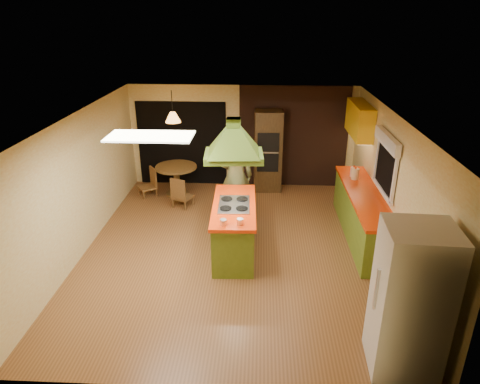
# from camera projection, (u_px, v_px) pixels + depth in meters

# --- Properties ---
(ground) EXTENTS (6.50, 6.50, 0.00)m
(ground) POSITION_uv_depth(u_px,v_px,m) (234.00, 248.00, 8.03)
(ground) COLOR brown
(ground) RESTS_ON ground
(room_walls) EXTENTS (5.50, 6.50, 6.50)m
(room_walls) POSITION_uv_depth(u_px,v_px,m) (234.00, 187.00, 7.54)
(room_walls) COLOR beige
(room_walls) RESTS_ON ground
(ceiling_plane) EXTENTS (6.50, 6.50, 0.00)m
(ceiling_plane) POSITION_uv_depth(u_px,v_px,m) (234.00, 117.00, 7.05)
(ceiling_plane) COLOR silver
(ceiling_plane) RESTS_ON room_walls
(brick_panel) EXTENTS (2.64, 0.03, 2.50)m
(brick_panel) POSITION_uv_depth(u_px,v_px,m) (293.00, 137.00, 10.45)
(brick_panel) COLOR #381E14
(brick_panel) RESTS_ON ground
(nook_opening) EXTENTS (2.20, 0.03, 2.10)m
(nook_opening) POSITION_uv_depth(u_px,v_px,m) (182.00, 144.00, 10.66)
(nook_opening) COLOR black
(nook_opening) RESTS_ON ground
(right_counter) EXTENTS (0.62, 3.05, 0.92)m
(right_counter) POSITION_uv_depth(u_px,v_px,m) (362.00, 215.00, 8.29)
(right_counter) COLOR olive
(right_counter) RESTS_ON ground
(upper_cabinets) EXTENTS (0.34, 1.40, 0.70)m
(upper_cabinets) POSITION_uv_depth(u_px,v_px,m) (360.00, 120.00, 9.17)
(upper_cabinets) COLOR yellow
(upper_cabinets) RESTS_ON room_walls
(window_right) EXTENTS (0.12, 1.35, 1.06)m
(window_right) POSITION_uv_depth(u_px,v_px,m) (387.00, 154.00, 7.58)
(window_right) COLOR black
(window_right) RESTS_ON room_walls
(fluor_panel) EXTENTS (1.20, 0.60, 0.03)m
(fluor_panel) POSITION_uv_depth(u_px,v_px,m) (150.00, 136.00, 6.01)
(fluor_panel) COLOR white
(fluor_panel) RESTS_ON ceiling_plane
(kitchen_island) EXTENTS (0.82, 1.91, 0.96)m
(kitchen_island) POSITION_uv_depth(u_px,v_px,m) (234.00, 228.00, 7.75)
(kitchen_island) COLOR #5F771D
(kitchen_island) RESTS_ON ground
(range_hood) EXTENTS (1.02, 0.76, 0.79)m
(range_hood) POSITION_uv_depth(u_px,v_px,m) (234.00, 133.00, 7.05)
(range_hood) COLOR #496719
(range_hood) RESTS_ON ceiling_plane
(man) EXTENTS (0.79, 0.59, 1.97)m
(man) POSITION_uv_depth(u_px,v_px,m) (236.00, 176.00, 8.74)
(man) COLOR brown
(man) RESTS_ON ground
(refrigerator) EXTENTS (0.83, 0.79, 1.92)m
(refrigerator) POSITION_uv_depth(u_px,v_px,m) (410.00, 301.00, 5.04)
(refrigerator) COLOR white
(refrigerator) RESTS_ON ground
(wall_oven) EXTENTS (0.68, 0.63, 1.97)m
(wall_oven) POSITION_uv_depth(u_px,v_px,m) (268.00, 151.00, 10.32)
(wall_oven) COLOR #483117
(wall_oven) RESTS_ON ground
(dining_table) EXTENTS (0.97, 0.97, 0.73)m
(dining_table) POSITION_uv_depth(u_px,v_px,m) (177.00, 175.00, 10.16)
(dining_table) COLOR brown
(dining_table) RESTS_ON ground
(chair_left) EXTENTS (0.52, 0.52, 0.68)m
(chair_left) POSITION_uv_depth(u_px,v_px,m) (147.00, 182.00, 10.17)
(chair_left) COLOR brown
(chair_left) RESTS_ON ground
(chair_near) EXTENTS (0.52, 0.52, 0.72)m
(chair_near) POSITION_uv_depth(u_px,v_px,m) (183.00, 192.00, 9.61)
(chair_near) COLOR brown
(chair_near) RESTS_ON ground
(pendant_lamp) EXTENTS (0.43, 0.43, 0.23)m
(pendant_lamp) POSITION_uv_depth(u_px,v_px,m) (173.00, 117.00, 9.62)
(pendant_lamp) COLOR #FF9E3F
(pendant_lamp) RESTS_ON ceiling_plane
(canister_large) EXTENTS (0.20, 0.20, 0.22)m
(canister_large) POSITION_uv_depth(u_px,v_px,m) (355.00, 174.00, 8.74)
(canister_large) COLOR #F5EAC5
(canister_large) RESTS_ON right_counter
(canister_medium) EXTENTS (0.16, 0.16, 0.20)m
(canister_medium) POSITION_uv_depth(u_px,v_px,m) (354.00, 172.00, 8.88)
(canister_medium) COLOR beige
(canister_medium) RESTS_ON right_counter
(canister_small) EXTENTS (0.11, 0.11, 0.14)m
(canister_small) POSITION_uv_depth(u_px,v_px,m) (354.00, 174.00, 8.85)
(canister_small) COLOR #F2E7C3
(canister_small) RESTS_ON right_counter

